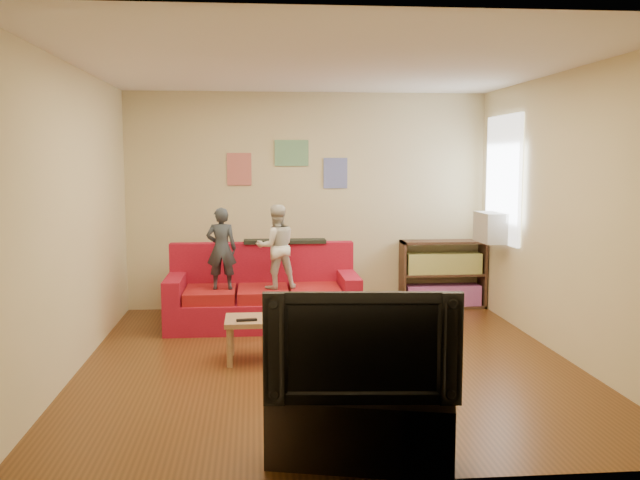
{
  "coord_description": "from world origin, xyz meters",
  "views": [
    {
      "loc": [
        -0.67,
        -6.42,
        1.88
      ],
      "look_at": [
        0.0,
        0.8,
        1.05
      ],
      "focal_mm": 40.0,
      "sensor_mm": 36.0,
      "label": 1
    }
  ],
  "objects": [
    {
      "name": "file_box",
      "position": [
        0.83,
        1.32,
        0.15
      ],
      "size": [
        0.41,
        0.31,
        0.29
      ],
      "color": "beige",
      "rests_on": "ground"
    },
    {
      "name": "bookshelf",
      "position": [
        1.7,
        2.3,
        0.38
      ],
      "size": [
        1.07,
        0.32,
        0.85
      ],
      "color": "#462E1F",
      "rests_on": "ground"
    },
    {
      "name": "game_controller",
      "position": [
        -0.3,
        0.15,
        0.42
      ],
      "size": [
        0.14,
        0.05,
        0.03
      ],
      "primitive_type": "cube",
      "rotation": [
        0.0,
        0.0,
        0.08
      ],
      "color": "white",
      "rests_on": "coffee_table"
    },
    {
      "name": "artwork_left",
      "position": [
        -0.85,
        2.48,
        1.75
      ],
      "size": [
        0.3,
        0.01,
        0.4
      ],
      "primitive_type": "cube",
      "color": "#D87266",
      "rests_on": "room_shell"
    },
    {
      "name": "child_b",
      "position": [
        -0.43,
        1.39,
        0.91
      ],
      "size": [
        0.52,
        0.44,
        0.93
      ],
      "primitive_type": "imported",
      "rotation": [
        0.0,
        0.0,
        3.36
      ],
      "color": "silver",
      "rests_on": "sofa"
    },
    {
      "name": "coffee_table",
      "position": [
        -0.5,
        0.1,
        0.35
      ],
      "size": [
        0.9,
        0.5,
        0.41
      ],
      "color": "tan",
      "rests_on": "ground"
    },
    {
      "name": "television",
      "position": [
        -0.03,
        -2.25,
        0.76
      ],
      "size": [
        1.19,
        0.26,
        0.68
      ],
      "primitive_type": "imported",
      "rotation": [
        0.0,
        0.0,
        -0.09
      ],
      "color": "black",
      "rests_on": "tv_stand"
    },
    {
      "name": "artwork_center",
      "position": [
        -0.2,
        2.48,
        1.95
      ],
      "size": [
        0.42,
        0.01,
        0.32
      ],
      "primitive_type": "cube",
      "color": "#72B27F",
      "rests_on": "room_shell"
    },
    {
      "name": "child_a",
      "position": [
        -1.03,
        1.39,
        0.9
      ],
      "size": [
        0.34,
        0.23,
        0.9
      ],
      "primitive_type": "imported",
      "rotation": [
        0.0,
        0.0,
        3.09
      ],
      "color": "#2D353E",
      "rests_on": "sofa"
    },
    {
      "name": "ac_unit",
      "position": [
        2.1,
        1.65,
        1.08
      ],
      "size": [
        0.28,
        0.55,
        0.35
      ],
      "primitive_type": "cube",
      "color": "#B7B2A3",
      "rests_on": "window"
    },
    {
      "name": "sofa",
      "position": [
        -0.58,
        1.56,
        0.31
      ],
      "size": [
        2.13,
        0.98,
        0.94
      ],
      "color": "#A9122A",
      "rests_on": "ground"
    },
    {
      "name": "tv_stand",
      "position": [
        -0.03,
        -2.25,
        0.21
      ],
      "size": [
        1.19,
        0.65,
        0.43
      ],
      "primitive_type": "cube",
      "rotation": [
        0.0,
        0.0,
        -0.25
      ],
      "color": "black",
      "rests_on": "ground"
    },
    {
      "name": "window",
      "position": [
        2.22,
        1.65,
        1.64
      ],
      "size": [
        0.04,
        1.08,
        1.48
      ],
      "primitive_type": "cube",
      "color": "white",
      "rests_on": "room_shell"
    },
    {
      "name": "artwork_right",
      "position": [
        0.35,
        2.48,
        1.7
      ],
      "size": [
        0.3,
        0.01,
        0.38
      ],
      "primitive_type": "cube",
      "color": "#727FCC",
      "rests_on": "room_shell"
    },
    {
      "name": "room_shell",
      "position": [
        0.0,
        0.0,
        1.35
      ],
      "size": [
        4.52,
        5.02,
        2.72
      ],
      "color": "brown",
      "rests_on": "ground"
    },
    {
      "name": "remote",
      "position": [
        -0.75,
        -0.02,
        0.42
      ],
      "size": [
        0.19,
        0.07,
        0.02
      ],
      "primitive_type": "cube",
      "rotation": [
        0.0,
        0.0,
        0.14
      ],
      "color": "black",
      "rests_on": "coffee_table"
    },
    {
      "name": "tissue",
      "position": [
        0.54,
        0.48,
        0.05
      ],
      "size": [
        0.13,
        0.13,
        0.1
      ],
      "primitive_type": "sphere",
      "rotation": [
        0.0,
        0.0,
        -0.32
      ],
      "color": "silver",
      "rests_on": "ground"
    }
  ]
}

